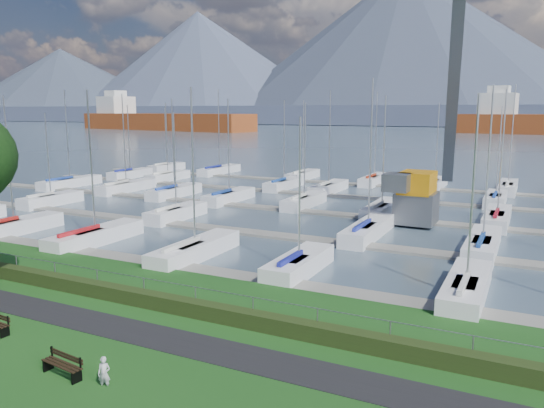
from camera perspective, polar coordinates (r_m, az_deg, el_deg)
The scene contains 12 objects.
path at distance 24.21m, azimuth -16.32°, elevation -12.64°, with size 160.00×2.00×0.04m, color black.
water at distance 279.84m, azimuth 23.29°, elevation 7.30°, with size 800.00×540.00×0.20m, color #485A6A.
hedge at distance 25.91m, azimuth -12.43°, elevation -10.13°, with size 80.00×0.70×0.70m, color #233112.
fence at distance 25.93m, azimuth -11.94°, elevation -8.11°, with size 0.04×0.04×80.00m, color gray.
foothill at distance 349.60m, azimuth 24.03°, elevation 8.70°, with size 900.00×80.00×12.00m, color #48516A.
mountains at distance 425.60m, azimuth 25.91°, elevation 14.15°, with size 1190.00×360.00×115.00m.
docks at distance 48.72m, azimuth 7.31°, elevation -1.14°, with size 90.00×41.60×0.25m.
bench_right at distance 20.69m, azimuth -21.57°, elevation -15.77°, with size 1.84×0.64×0.85m.
person at distance 19.50m, azimuth -17.64°, elevation -16.60°, with size 0.43×0.28×1.19m, color #ADADB4.
crane at distance 46.18m, azimuth 16.32°, elevation 4.87°, with size 5.37×13.24×22.35m.
cargo_ship_west at distance 266.06m, azimuth -12.23°, elevation 8.64°, with size 100.98×33.61×21.50m.
sailboat_fleet at distance 50.93m, azimuth 6.80°, elevation 5.69°, with size 74.19×49.86×13.31m.
Camera 1 is at (15.42, -19.25, 9.19)m, focal length 35.00 mm.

